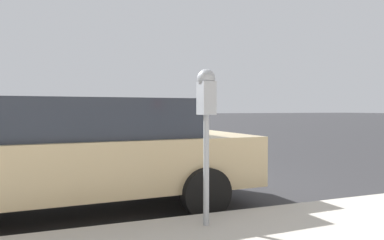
{
  "coord_description": "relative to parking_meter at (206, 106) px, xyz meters",
  "views": [
    {
      "loc": [
        -6.12,
        1.62,
        1.37
      ],
      "look_at": [
        -2.19,
        0.06,
        1.25
      ],
      "focal_mm": 35.0,
      "sensor_mm": 36.0,
      "label": 1
    }
  ],
  "objects": [
    {
      "name": "ground_plane",
      "position": [
        2.6,
        -0.06,
        -1.4
      ],
      "size": [
        220.0,
        220.0,
        0.0
      ],
      "primitive_type": "plane",
      "color": "#2B2B2D"
    },
    {
      "name": "parking_meter",
      "position": [
        0.0,
        0.0,
        0.0
      ],
      "size": [
        0.21,
        0.19,
        1.61
      ],
      "color": "gray",
      "rests_on": "sidewalk"
    },
    {
      "name": "car_tan",
      "position": [
        1.59,
        1.18,
        -0.6
      ],
      "size": [
        2.13,
        4.99,
        1.51
      ],
      "rotation": [
        0.0,
        0.0,
        0.04
      ],
      "color": "tan",
      "rests_on": "ground_plane"
    }
  ]
}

